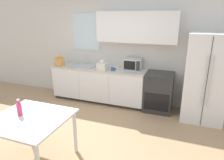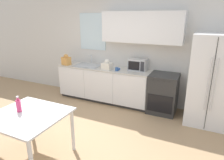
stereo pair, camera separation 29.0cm
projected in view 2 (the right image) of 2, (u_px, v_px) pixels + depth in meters
name	position (u px, v px, depth m)	size (l,w,h in m)	color
ground_plane	(80.00, 141.00, 3.60)	(12.00, 12.00, 0.00)	tan
wall_back	(127.00, 45.00, 4.94)	(12.00, 0.38, 2.70)	silver
kitchen_counter	(104.00, 84.00, 5.20)	(2.45, 0.62, 0.89)	#333333
oven_range	(163.00, 93.00, 4.57)	(0.62, 0.64, 0.90)	#2D2D2D
refrigerator	(211.00, 80.00, 3.99)	(0.81, 0.82, 1.83)	white
kitchen_sink	(88.00, 65.00, 5.25)	(0.66, 0.44, 0.26)	#B7BABC
microwave	(138.00, 65.00, 4.77)	(0.43, 0.31, 0.28)	#B7BABC
coffee_mug	(117.00, 69.00, 4.76)	(0.12, 0.09, 0.08)	#335999
grocery_bag_0	(66.00, 60.00, 5.31)	(0.24, 0.21, 0.29)	#DB994C
grocery_bag_1	(107.00, 65.00, 4.82)	(0.25, 0.22, 0.26)	silver
dining_table	(28.00, 120.00, 2.98)	(1.06, 0.98, 0.76)	white
drink_bottle	(19.00, 105.00, 2.99)	(0.07, 0.07, 0.25)	#DB386B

